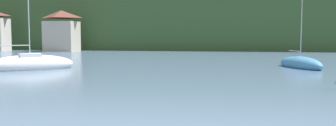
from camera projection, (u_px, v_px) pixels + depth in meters
The scene contains 4 objects.
wooded_hillside at pixel (154, 27), 107.53m from camera, with size 352.00×55.66×30.85m.
shore_building_westcentral at pixel (62, 31), 73.17m from camera, with size 6.92×4.98×8.79m.
sailboat_far_2 at pixel (30, 64), 32.65m from camera, with size 7.63×7.32×12.83m.
sailboat_far_3 at pixel (300, 64), 34.27m from camera, with size 4.46×6.96×8.45m.
Camera 1 is at (3.54, 18.12, 3.17)m, focal length 36.20 mm.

